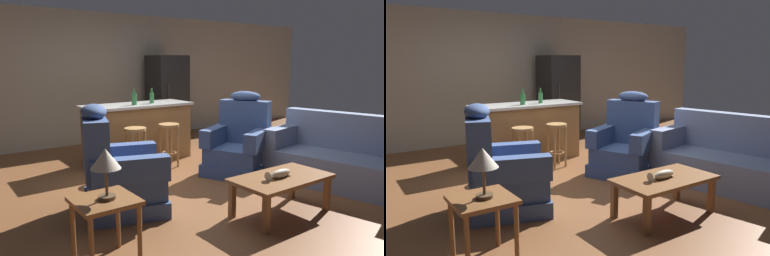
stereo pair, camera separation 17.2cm
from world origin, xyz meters
TOP-DOWN VIEW (x-y plane):
  - ground_plane at (0.00, 0.00)m, footprint 12.00×12.00m
  - back_wall at (0.00, 3.12)m, footprint 12.00×0.05m
  - coffee_table at (0.16, -1.57)m, footprint 1.10×0.60m
  - fish_figurine at (0.09, -1.58)m, footprint 0.34×0.10m
  - couch at (1.61, -1.39)m, footprint 1.18×2.02m
  - recliner_near_lamp at (-1.23, -0.45)m, footprint 1.06×1.06m
  - recliner_near_island at (0.87, -0.17)m, footprint 1.12×1.12m
  - end_table at (-1.78, -1.41)m, footprint 0.48×0.48m
  - table_lamp at (-1.77, -1.43)m, footprint 0.24×0.24m
  - kitchen_island at (0.00, 1.35)m, footprint 1.80×0.70m
  - bar_stool_left at (-0.38, 0.72)m, footprint 0.32×0.32m
  - bar_stool_right at (0.21, 0.72)m, footprint 0.32×0.32m
  - refrigerator at (1.36, 2.55)m, footprint 0.70×0.69m
  - bottle_tall_green at (-0.11, 1.24)m, footprint 0.08×0.08m
  - bottle_short_amber at (0.24, 1.29)m, footprint 0.07×0.07m

SIDE VIEW (x-z plane):
  - ground_plane at x=0.00m, z-range 0.00..0.00m
  - couch at x=1.61m, z-range -0.13..0.81m
  - coffee_table at x=0.16m, z-range 0.15..0.57m
  - recliner_near_lamp at x=-1.23m, z-range -0.18..1.02m
  - recliner_near_island at x=0.87m, z-range -0.18..1.02m
  - end_table at x=-1.78m, z-range 0.18..0.74m
  - fish_figurine at x=0.09m, z-range 0.41..0.51m
  - bar_stool_left at x=-0.38m, z-range 0.13..0.81m
  - bar_stool_right at x=0.21m, z-range 0.13..0.81m
  - kitchen_island at x=0.00m, z-range 0.00..0.95m
  - table_lamp at x=-1.77m, z-range 0.66..1.07m
  - refrigerator at x=1.36m, z-range 0.00..1.76m
  - bottle_short_amber at x=0.24m, z-range 0.92..1.17m
  - bottle_tall_green at x=-0.11m, z-range 0.92..1.17m
  - back_wall at x=0.00m, z-range 0.00..2.60m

